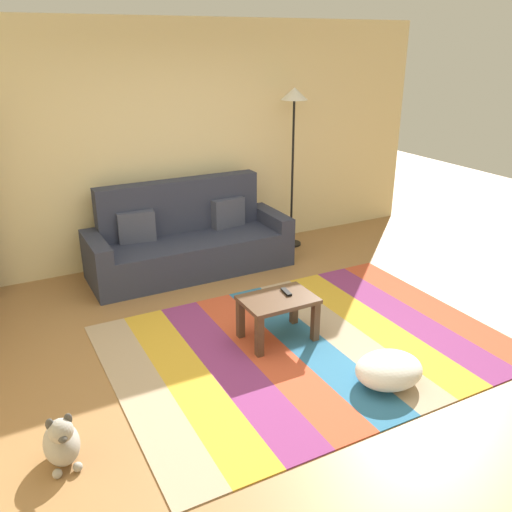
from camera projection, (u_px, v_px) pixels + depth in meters
ground_plane at (280, 350)px, 4.61m from camera, size 14.00×14.00×0.00m
back_wall at (170, 144)px, 6.20m from camera, size 6.80×0.10×2.70m
rug at (306, 344)px, 4.70m from camera, size 3.30×2.39×0.01m
couch at (188, 241)px, 6.14m from camera, size 2.26×0.80×1.00m
coffee_table at (278, 307)px, 4.67m from camera, size 0.63×0.43×0.40m
pouf at (389, 370)px, 4.12m from camera, size 0.54×0.45×0.24m
dog at (62, 442)px, 3.33m from camera, size 0.22×0.35×0.40m
standing_lamp at (294, 116)px, 6.40m from camera, size 0.32×0.32×1.95m
tv_remote at (286, 292)px, 4.72m from camera, size 0.06×0.15×0.02m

